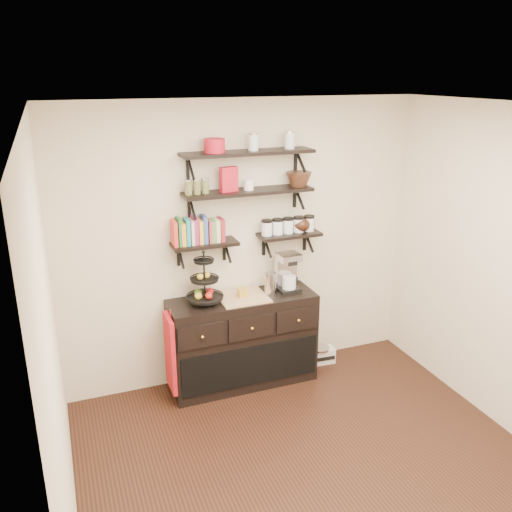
% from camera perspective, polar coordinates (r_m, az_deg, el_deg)
% --- Properties ---
extents(floor, '(3.50, 3.50, 0.00)m').
position_cam_1_polar(floor, '(4.43, 7.13, -22.44)').
color(floor, black).
rests_on(floor, ground).
extents(ceiling, '(3.50, 3.50, 0.02)m').
position_cam_1_polar(ceiling, '(3.34, 9.05, 14.99)').
color(ceiling, white).
rests_on(ceiling, back_wall).
extents(back_wall, '(3.50, 0.02, 2.70)m').
position_cam_1_polar(back_wall, '(5.17, -1.32, 1.28)').
color(back_wall, beige).
rests_on(back_wall, ground).
extents(left_wall, '(0.02, 3.50, 2.70)m').
position_cam_1_polar(left_wall, '(3.29, -20.37, -10.78)').
color(left_wall, beige).
rests_on(left_wall, ground).
extents(shelf_top, '(1.20, 0.27, 0.23)m').
position_cam_1_polar(shelf_top, '(4.86, -0.86, 10.80)').
color(shelf_top, black).
rests_on(shelf_top, back_wall).
extents(shelf_mid, '(1.20, 0.27, 0.23)m').
position_cam_1_polar(shelf_mid, '(4.92, -0.84, 6.76)').
color(shelf_mid, black).
rests_on(shelf_mid, back_wall).
extents(shelf_low_left, '(0.60, 0.25, 0.23)m').
position_cam_1_polar(shelf_low_left, '(4.92, -5.47, 1.22)').
color(shelf_low_left, black).
rests_on(shelf_low_left, back_wall).
extents(shelf_low_right, '(0.60, 0.25, 0.23)m').
position_cam_1_polar(shelf_low_right, '(5.20, 3.48, 2.22)').
color(shelf_low_right, black).
rests_on(shelf_low_right, back_wall).
extents(cookbooks, '(0.43, 0.15, 0.26)m').
position_cam_1_polar(cookbooks, '(4.87, -6.11, 2.68)').
color(cookbooks, red).
rests_on(cookbooks, shelf_low_left).
extents(glass_canisters, '(0.54, 0.10, 0.13)m').
position_cam_1_polar(glass_canisters, '(5.17, 3.41, 3.13)').
color(glass_canisters, silver).
rests_on(glass_canisters, shelf_low_right).
extents(sideboard, '(1.40, 0.50, 0.92)m').
position_cam_1_polar(sideboard, '(5.29, -1.39, -8.89)').
color(sideboard, black).
rests_on(sideboard, floor).
extents(fruit_stand, '(0.33, 0.33, 0.49)m').
position_cam_1_polar(fruit_stand, '(4.93, -5.41, -3.19)').
color(fruit_stand, black).
rests_on(fruit_stand, sideboard).
extents(candle, '(0.08, 0.08, 0.08)m').
position_cam_1_polar(candle, '(5.07, -1.45, -3.85)').
color(candle, '#AE8628').
rests_on(candle, sideboard).
extents(coffee_maker, '(0.22, 0.21, 0.38)m').
position_cam_1_polar(coffee_maker, '(5.21, 3.32, -1.75)').
color(coffee_maker, black).
rests_on(coffee_maker, sideboard).
extents(thermal_carafe, '(0.11, 0.11, 0.22)m').
position_cam_1_polar(thermal_carafe, '(5.12, 1.54, -2.94)').
color(thermal_carafe, silver).
rests_on(thermal_carafe, sideboard).
extents(apron, '(0.04, 0.31, 0.72)m').
position_cam_1_polar(apron, '(5.00, -9.02, -10.08)').
color(apron, '#A51118').
rests_on(apron, sideboard).
extents(radio, '(0.31, 0.21, 0.18)m').
position_cam_1_polar(radio, '(5.82, 6.74, -10.30)').
color(radio, silver).
rests_on(radio, floor).
extents(recipe_box, '(0.17, 0.09, 0.22)m').
position_cam_1_polar(recipe_box, '(4.83, -2.88, 8.07)').
color(recipe_box, '#B31427').
rests_on(recipe_box, shelf_mid).
extents(walnut_bowl, '(0.24, 0.24, 0.13)m').
position_cam_1_polar(walnut_bowl, '(5.09, 4.51, 8.07)').
color(walnut_bowl, black).
rests_on(walnut_bowl, shelf_mid).
extents(ramekins, '(0.09, 0.09, 0.10)m').
position_cam_1_polar(ramekins, '(4.90, -0.78, 7.51)').
color(ramekins, white).
rests_on(ramekins, shelf_mid).
extents(teapot, '(0.25, 0.20, 0.16)m').
position_cam_1_polar(teapot, '(5.22, 4.83, 3.45)').
color(teapot, black).
rests_on(teapot, shelf_low_right).
extents(red_pot, '(0.18, 0.18, 0.12)m').
position_cam_1_polar(red_pot, '(4.75, -4.38, 11.51)').
color(red_pot, '#B31427').
rests_on(red_pot, shelf_top).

